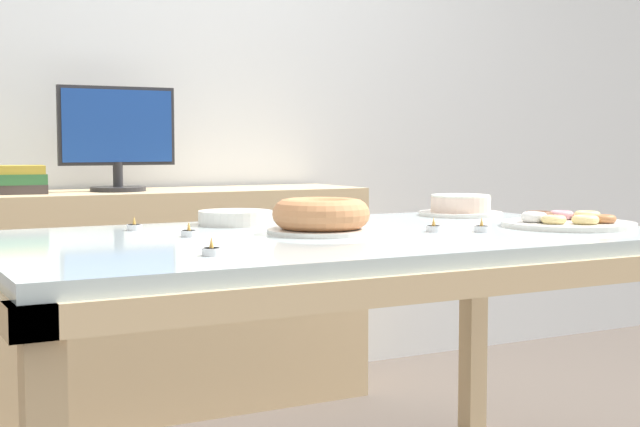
{
  "coord_description": "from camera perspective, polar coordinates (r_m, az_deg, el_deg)",
  "views": [
    {
      "loc": [
        -1.09,
        -1.98,
        0.99
      ],
      "look_at": [
        -0.08,
        -0.09,
        0.83
      ],
      "focal_mm": 50.0,
      "sensor_mm": 36.0,
      "label": 1
    }
  ],
  "objects": [
    {
      "name": "pastry_platter",
      "position": [
        2.55,
        15.51,
        -0.52
      ],
      "size": [
        0.36,
        0.36,
        0.04
      ],
      "color": "silver",
      "rests_on": "dining_table"
    },
    {
      "name": "tealight_left_edge",
      "position": [
        2.21,
        -8.38,
        -1.22
      ],
      "size": [
        0.04,
        0.04,
        0.04
      ],
      "color": "silver",
      "rests_on": "dining_table"
    },
    {
      "name": "tealight_centre",
      "position": [
        2.33,
        7.28,
        -0.92
      ],
      "size": [
        0.04,
        0.04,
        0.04
      ],
      "color": "silver",
      "rests_on": "dining_table"
    },
    {
      "name": "sideboard",
      "position": [
        3.42,
        -9.17,
        -5.42
      ],
      "size": [
        1.43,
        0.44,
        0.83
      ],
      "color": "#D1B284",
      "rests_on": "ground"
    },
    {
      "name": "plate_stack",
      "position": [
        2.53,
        -5.44,
        -0.27
      ],
      "size": [
        0.21,
        0.21,
        0.04
      ],
      "color": "silver",
      "rests_on": "dining_table"
    },
    {
      "name": "tealight_right_edge",
      "position": [
        2.34,
        10.3,
        -0.93
      ],
      "size": [
        0.04,
        0.04,
        0.04
      ],
      "color": "silver",
      "rests_on": "dining_table"
    },
    {
      "name": "dining_table",
      "position": [
        2.28,
        0.71,
        -3.4
      ],
      "size": [
        1.74,
        1.01,
        0.77
      ],
      "color": "silver",
      "rests_on": "ground"
    },
    {
      "name": "tealight_near_front",
      "position": [
        1.83,
        -6.96,
        -2.38
      ],
      "size": [
        0.04,
        0.04,
        0.04
      ],
      "color": "silver",
      "rests_on": "dining_table"
    },
    {
      "name": "cake_chocolate_round",
      "position": [
        2.88,
        8.99,
        0.45
      ],
      "size": [
        0.27,
        0.27,
        0.07
      ],
      "color": "silver",
      "rests_on": "dining_table"
    },
    {
      "name": "wall_back",
      "position": [
        3.67,
        -10.89,
        9.11
      ],
      "size": [
        8.0,
        0.1,
        2.6
      ],
      "primitive_type": "cube",
      "color": "silver",
      "rests_on": "ground"
    },
    {
      "name": "computer_monitor",
      "position": [
        3.31,
        -12.84,
        4.68
      ],
      "size": [
        0.42,
        0.2,
        0.38
      ],
      "color": "#262628",
      "rests_on": "sideboard"
    },
    {
      "name": "book_stack",
      "position": [
        3.23,
        -18.95,
        2.05
      ],
      "size": [
        0.23,
        0.19,
        0.1
      ],
      "color": "#3F3838",
      "rests_on": "sideboard"
    },
    {
      "name": "tealight_near_cakes",
      "position": [
        2.4,
        -11.8,
        -0.83
      ],
      "size": [
        0.04,
        0.04,
        0.04
      ],
      "color": "silver",
      "rests_on": "dining_table"
    },
    {
      "name": "cake_golden_bundt",
      "position": [
        2.26,
        0.07,
        -0.2
      ],
      "size": [
        0.28,
        0.28,
        0.09
      ],
      "color": "silver",
      "rests_on": "dining_table"
    }
  ]
}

